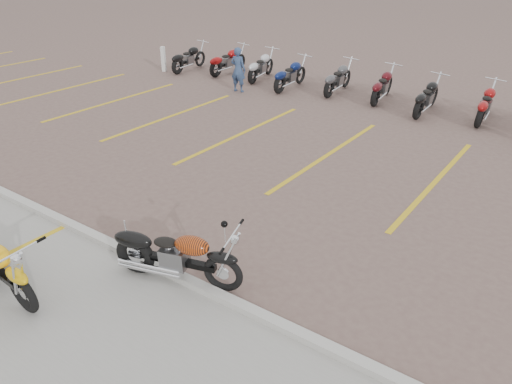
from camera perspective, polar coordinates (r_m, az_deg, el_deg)
ground at (r=9.64m, az=-3.04°, el=-3.05°), size 100.00×100.00×0.00m
concrete_apron at (r=7.40m, az=-26.28°, el=-16.88°), size 60.00×5.00×0.01m
curb at (r=8.39m, az=-11.64°, el=-8.14°), size 60.00×0.18×0.12m
parking_stripes at (r=12.69m, az=8.26°, el=4.27°), size 38.00×5.50×0.01m
flame_cruiser at (r=7.83m, az=-9.28°, el=-7.32°), size 2.11×0.74×0.89m
person_a at (r=18.03m, az=-2.05°, el=13.80°), size 0.61×0.44×1.55m
bollard at (r=21.46m, az=-10.54°, el=14.71°), size 0.19×0.19×1.00m
bg_bike_row at (r=17.60m, az=11.43°, el=12.23°), size 15.68×2.05×1.10m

